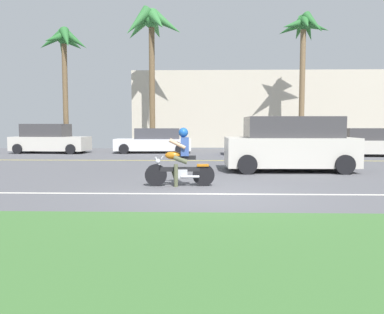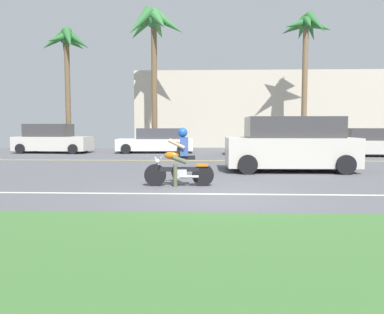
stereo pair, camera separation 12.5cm
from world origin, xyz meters
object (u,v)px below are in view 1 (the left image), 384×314
Objects in this scene: parked_car_0 at (49,140)px; palm_tree_1 at (64,48)px; parked_car_2 at (264,142)px; parked_car_1 at (154,141)px; palm_tree_0 at (151,32)px; palm_tree_2 at (304,35)px; parked_car_3 at (373,143)px; suv_nearby at (290,145)px; motorcyclist at (180,162)px.

parked_car_0 is 5.57m from palm_tree_1.
parked_car_2 is at bearing -3.83° from parked_car_0.
parked_car_0 is 0.99× the size of parked_car_1.
palm_tree_2 is at bearing -2.47° from palm_tree_0.
parked_car_0 reaches higher than parked_car_3.
suv_nearby is at bearing -61.15° from palm_tree_0.
parked_car_2 is 0.56× the size of palm_tree_1.
parked_car_2 is 10.29m from palm_tree_0.
parked_car_2 reaches higher than parked_car_3.
parked_car_1 is 0.49× the size of palm_tree_0.
motorcyclist is 0.25× the size of palm_tree_1.
parked_car_1 is at bearing -9.61° from palm_tree_1.
suv_nearby is (3.62, 3.60, 0.27)m from motorcyclist.
palm_tree_1 is at bearing -160.45° from palm_tree_0.
parked_car_1 is 11.35m from palm_tree_2.
motorcyclist is 0.21× the size of palm_tree_2.
palm_tree_1 is at bearing 170.12° from parked_car_3.
palm_tree_0 is 5.47m from palm_tree_1.
parked_car_0 is 16.56m from palm_tree_2.
palm_tree_1 is (-5.00, -1.78, -1.35)m from palm_tree_0.
suv_nearby is 7.71m from parked_car_2.
suv_nearby is 8.90m from parked_car_3.
palm_tree_2 reaches higher than motorcyclist.
palm_tree_0 is at bearing 177.53° from palm_tree_2.
suv_nearby is 0.51× the size of palm_tree_0.
motorcyclist is at bearing -131.99° from parked_car_3.
suv_nearby is at bearing -92.13° from parked_car_2.
motorcyclist is 0.40× the size of suv_nearby.
parked_car_0 is at bearing -113.53° from palm_tree_1.
palm_tree_2 reaches higher than parked_car_3.
palm_tree_0 reaches higher than parked_car_1.
motorcyclist is 0.20× the size of palm_tree_0.
parked_car_1 is at bearing 169.44° from parked_car_2.
motorcyclist is at bearing -79.72° from palm_tree_0.
parked_car_1 is 7.82m from palm_tree_1.
parked_car_0 reaches higher than parked_car_1.
palm_tree_1 reaches higher than parked_car_3.
parked_car_1 is at bearing 100.30° from motorcyclist.
parked_car_3 is at bearing -9.88° from palm_tree_1.
parked_car_1 is 1.07× the size of parked_car_2.
parked_car_1 is 1.05× the size of parked_car_3.
palm_tree_2 is at bearing 74.28° from suv_nearby.
parked_car_2 is 13.04m from palm_tree_1.
parked_car_1 is (6.03, 0.33, -0.10)m from parked_car_0.
parked_car_3 is (17.65, -1.72, -0.10)m from parked_car_0.
parked_car_1 is 11.80m from parked_car_3.
motorcyclist is 16.41m from palm_tree_1.
palm_tree_2 reaches higher than parked_car_1.
suv_nearby is 0.62× the size of palm_tree_1.
motorcyclist is 0.41× the size of parked_car_0.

